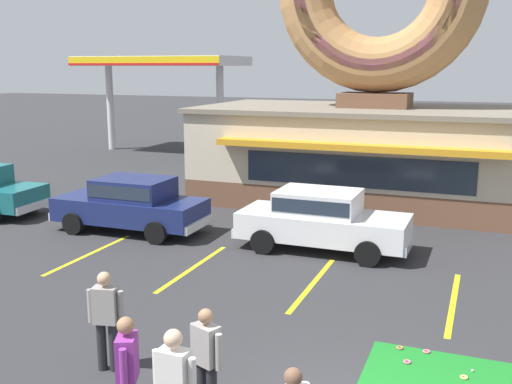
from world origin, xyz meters
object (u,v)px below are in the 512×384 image
at_px(pedestrian_leather_jacket_man, 206,357).
at_px(trash_bin, 200,190).
at_px(golf_ball, 472,371).
at_px(pedestrian_blue_sweater_man, 106,316).
at_px(car_white, 321,218).
at_px(pedestrian_hooded_kid, 128,372).
at_px(car_navy, 131,203).

height_order(pedestrian_leather_jacket_man, trash_bin, pedestrian_leather_jacket_man).
distance_m(golf_ball, pedestrian_blue_sweater_man, 5.86).
bearing_deg(trash_bin, car_white, -34.60).
distance_m(golf_ball, pedestrian_hooded_kid, 5.42).
relative_size(car_white, pedestrian_blue_sweater_man, 2.77).
xyz_separation_m(car_white, pedestrian_blue_sweater_man, (-1.48, -7.46, 0.04)).
distance_m(pedestrian_leather_jacket_man, trash_bin, 13.21).
xyz_separation_m(car_navy, pedestrian_leather_jacket_man, (6.19, -7.75, -0.01)).
height_order(golf_ball, pedestrian_leather_jacket_man, pedestrian_leather_jacket_man).
bearing_deg(golf_ball, pedestrian_hooded_kid, -140.52).
relative_size(pedestrian_blue_sweater_man, pedestrian_leather_jacket_man, 1.05).
relative_size(car_white, pedestrian_leather_jacket_man, 2.92).
bearing_deg(trash_bin, pedestrian_blue_sweater_man, -70.54).
xyz_separation_m(car_navy, pedestrian_blue_sweater_man, (4.17, -7.20, 0.04)).
xyz_separation_m(car_white, pedestrian_hooded_kid, (-0.16, -8.88, 0.07)).
bearing_deg(car_white, pedestrian_leather_jacket_man, -86.19).
bearing_deg(car_white, car_navy, -177.40).
distance_m(pedestrian_hooded_kid, pedestrian_leather_jacket_man, 1.11).
xyz_separation_m(golf_ball, pedestrian_blue_sweater_man, (-5.45, -1.98, 0.86)).
relative_size(pedestrian_leather_jacket_man, trash_bin, 1.61).
distance_m(car_white, pedestrian_blue_sweater_man, 7.61).
xyz_separation_m(car_navy, trash_bin, (0.21, 4.02, -0.37)).
relative_size(car_navy, pedestrian_blue_sweater_man, 2.77).
xyz_separation_m(golf_ball, car_navy, (-9.62, 5.22, 0.82)).
bearing_deg(car_white, pedestrian_hooded_kid, -91.04).
distance_m(car_white, pedestrian_hooded_kid, 8.88).
bearing_deg(car_navy, pedestrian_blue_sweater_man, -59.91).
distance_m(golf_ball, pedestrian_leather_jacket_man, 4.34).
relative_size(car_navy, pedestrian_hooded_kid, 2.70).
distance_m(pedestrian_blue_sweater_man, pedestrian_leather_jacket_man, 2.09).
bearing_deg(car_white, golf_ball, -54.08).
xyz_separation_m(pedestrian_hooded_kid, trash_bin, (-5.29, 12.64, -0.44)).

